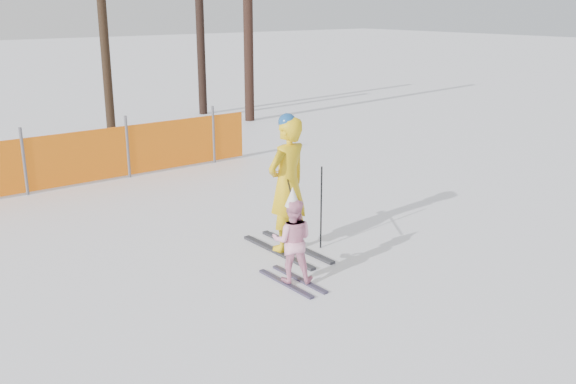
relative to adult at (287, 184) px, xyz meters
name	(u,v)px	position (x,y,z in m)	size (l,w,h in m)	color
ground	(312,275)	(-0.27, -0.86, -0.98)	(120.00, 120.00, 0.00)	white
adult	(287,184)	(0.00, 0.00, 0.00)	(0.75, 1.55, 1.97)	black
child	(293,240)	(-0.61, -0.89, -0.41)	(0.65, 1.03, 1.25)	black
ski_poles	(309,200)	(0.14, -0.30, -0.19)	(1.01, 0.70, 1.20)	black
tree_trunks	(197,28)	(4.40, 9.83, 1.71)	(4.21, 2.16, 5.82)	black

